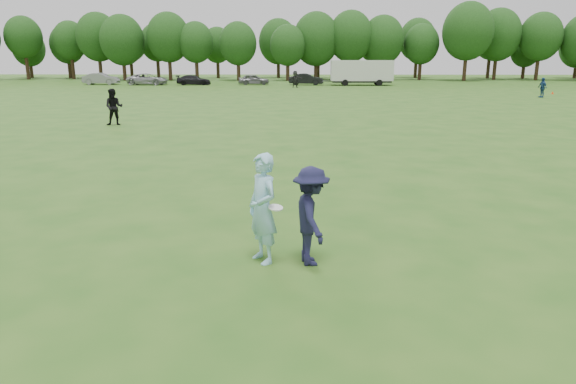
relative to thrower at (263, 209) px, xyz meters
The scene contains 15 objects.
ground 1.16m from the thrower, 35.44° to the left, with size 200.00×200.00×0.00m, color #275618.
thrower is the anchor object (origin of this frame).
defender 0.90m from the thrower, ahead, with size 1.19×0.69×1.84m, color #191938.
player_far_a 21.68m from the thrower, 116.37° to the left, with size 0.98×0.76×2.02m, color black.
player_far_b 46.25m from the thrower, 59.83° to the left, with size 1.07×0.45×1.83m, color navy.
player_far_d 54.77m from the thrower, 89.86° to the left, with size 1.87×0.60×2.02m, color #272727.
car_b 66.13m from the thrower, 113.16° to the left, with size 1.63×4.68×1.54m, color gray.
car_c 63.29m from the thrower, 107.98° to the left, with size 2.45×5.31×1.48m, color #9D9DA1.
car_d 61.74m from the thrower, 102.54° to the left, with size 1.82×4.48×1.30m, color black.
car_e 61.10m from the thrower, 95.13° to the left, with size 1.66×4.13×1.41m, color slate.
car_f 60.55m from the thrower, 88.52° to the left, with size 1.58×4.52×1.49m, color black.
field_cone 51.61m from the thrower, 59.28° to the left, with size 0.28×0.28×0.30m, color red.
disc_in_play 0.31m from the thrower, 35.11° to the right, with size 0.33×0.33×0.09m.
cargo_trailer 60.58m from the thrower, 81.68° to the left, with size 9.00×2.75×3.20m.
treeline 77.44m from the thrower, 87.60° to the left, with size 130.35×18.39×11.74m.
Camera 1 is at (0.24, -9.35, 3.76)m, focal length 32.00 mm.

